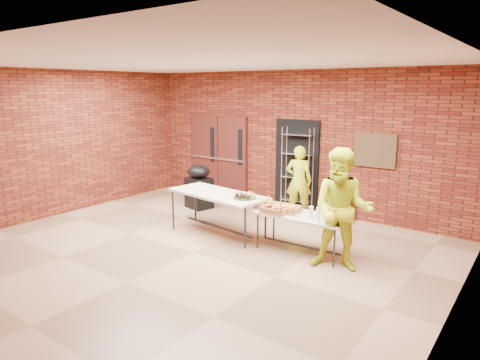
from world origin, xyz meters
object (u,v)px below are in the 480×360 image
at_px(volunteer_woman, 299,181).
at_px(table_left, 218,196).
at_px(coffee_dispenser, 344,207).
at_px(wire_rack, 297,170).
at_px(covered_grill, 199,186).
at_px(volunteer_man, 342,210).
at_px(table_right, 302,218).

bearing_deg(volunteer_woman, table_left, 53.51).
height_order(coffee_dispenser, volunteer_woman, volunteer_woman).
distance_m(wire_rack, covered_grill, 2.34).
bearing_deg(coffee_dispenser, table_left, -174.96).
bearing_deg(covered_grill, volunteer_man, -4.62).
bearing_deg(coffee_dispenser, volunteer_man, -71.70).
bearing_deg(volunteer_man, covered_grill, 146.65).
distance_m(wire_rack, volunteer_man, 3.25).
relative_size(covered_grill, volunteer_woman, 0.66).
relative_size(table_left, volunteer_man, 1.09).
distance_m(covered_grill, volunteer_woman, 2.37).
height_order(coffee_dispenser, volunteer_man, volunteer_man).
distance_m(table_left, covered_grill, 1.96).
xyz_separation_m(coffee_dispenser, volunteer_woman, (-1.83, 1.85, -0.11)).
height_order(table_left, volunteer_woman, volunteer_woman).
relative_size(volunteer_woman, volunteer_man, 0.82).
distance_m(table_right, covered_grill, 3.49).
relative_size(covered_grill, volunteer_man, 0.54).
distance_m(table_left, volunteer_woman, 2.16).
bearing_deg(table_right, volunteer_man, -19.32).
relative_size(coffee_dispenser, volunteer_man, 0.23).
distance_m(wire_rack, table_left, 2.35).
distance_m(table_left, table_right, 1.78).
bearing_deg(volunteer_woman, table_right, 100.62).
xyz_separation_m(volunteer_woman, volunteer_man, (1.96, -2.24, 0.18)).
distance_m(wire_rack, volunteer_woman, 0.33).
distance_m(table_right, coffee_dispenser, 0.76).
bearing_deg(table_left, volunteer_man, 3.74).
height_order(table_right, volunteer_man, volunteer_man).
height_order(table_right, covered_grill, covered_grill).
bearing_deg(table_left, coffee_dispenser, 12.49).
relative_size(coffee_dispenser, covered_grill, 0.43).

